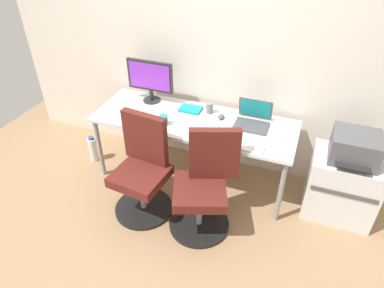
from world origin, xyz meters
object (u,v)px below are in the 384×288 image
(printer, at_px, (355,147))
(desktop_monitor, at_px, (150,78))
(water_bottle_on_floor, at_px, (93,149))
(open_laptop, at_px, (253,119))
(office_chair_right, at_px, (204,187))
(side_cabinet, at_px, (342,186))
(office_chair_left, at_px, (143,171))
(coffee_mug, at_px, (164,120))

(printer, height_order, desktop_monitor, desktop_monitor)
(water_bottle_on_floor, height_order, open_laptop, open_laptop)
(water_bottle_on_floor, bearing_deg, desktop_monitor, 27.99)
(office_chair_right, distance_m, water_bottle_on_floor, 1.53)
(side_cabinet, height_order, water_bottle_on_floor, side_cabinet)
(water_bottle_on_floor, xyz_separation_m, desktop_monitor, (0.61, 0.32, 0.81))
(office_chair_left, height_order, office_chair_right, same)
(open_laptop, bearing_deg, office_chair_right, -109.12)
(desktop_monitor, xyz_separation_m, open_laptop, (1.07, -0.08, -0.20))
(office_chair_left, distance_m, water_bottle_on_floor, 1.00)
(side_cabinet, xyz_separation_m, coffee_mug, (-1.65, -0.18, 0.44))
(side_cabinet, relative_size, open_laptop, 2.00)
(side_cabinet, height_order, printer, printer)
(office_chair_left, height_order, desktop_monitor, desktop_monitor)
(side_cabinet, bearing_deg, open_laptop, 172.73)
(office_chair_left, relative_size, open_laptop, 3.03)
(desktop_monitor, bearing_deg, open_laptop, -4.08)
(open_laptop, relative_size, coffee_mug, 3.37)
(office_chair_right, relative_size, open_laptop, 3.03)
(office_chair_left, xyz_separation_m, water_bottle_on_floor, (-0.86, 0.42, -0.28))
(office_chair_right, xyz_separation_m, coffee_mug, (-0.53, 0.38, 0.33))
(printer, xyz_separation_m, desktop_monitor, (-1.95, 0.19, 0.22))
(office_chair_right, distance_m, side_cabinet, 1.25)
(side_cabinet, bearing_deg, desktop_monitor, 174.48)
(office_chair_left, bearing_deg, office_chair_right, -0.34)
(water_bottle_on_floor, relative_size, open_laptop, 1.00)
(printer, height_order, open_laptop, open_laptop)
(office_chair_right, height_order, side_cabinet, office_chair_right)
(side_cabinet, bearing_deg, office_chair_right, -153.26)
(printer, distance_m, desktop_monitor, 1.97)
(side_cabinet, relative_size, desktop_monitor, 1.29)
(open_laptop, bearing_deg, desktop_monitor, 175.92)
(printer, xyz_separation_m, open_laptop, (-0.88, 0.11, 0.02))
(office_chair_left, relative_size, coffee_mug, 10.22)
(office_chair_left, xyz_separation_m, open_laptop, (0.82, 0.67, 0.34))
(desktop_monitor, height_order, open_laptop, desktop_monitor)
(office_chair_right, bearing_deg, water_bottle_on_floor, 163.53)
(office_chair_right, distance_m, open_laptop, 0.79)
(water_bottle_on_floor, xyz_separation_m, open_laptop, (1.68, 0.25, 0.61))
(water_bottle_on_floor, distance_m, coffee_mug, 1.09)
(office_chair_right, height_order, water_bottle_on_floor, office_chair_right)
(printer, bearing_deg, side_cabinet, 90.00)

